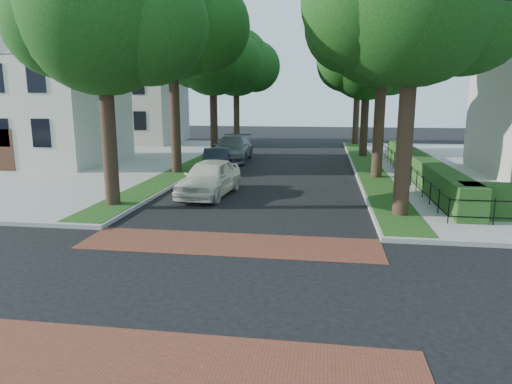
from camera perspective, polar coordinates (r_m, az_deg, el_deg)
ground at (r=10.85m, az=-6.83°, el=-11.72°), size 120.00×120.00×0.00m
sidewalk_nw at (r=36.44m, az=-29.20°, el=3.58°), size 30.00×30.00×0.15m
crosswalk_far at (r=13.75m, az=-3.31°, el=-6.49°), size 9.00×2.20×0.01m
crosswalk_near at (r=8.15m, az=-13.12°, el=-20.40°), size 9.00×2.20×0.01m
grass_strip_ne at (r=29.10m, az=13.74°, el=3.22°), size 1.60×29.80×0.02m
grass_strip_nw at (r=30.09m, az=-7.23°, el=3.73°), size 1.60×29.80×0.02m
tree_right_mid at (r=25.27m, az=15.96°, el=19.69°), size 8.25×7.09×11.22m
tree_right_far at (r=34.03m, az=13.88°, el=15.80°), size 7.25×6.23×9.74m
tree_right_back at (r=43.01m, az=12.80°, el=15.41°), size 7.50×6.45×10.20m
tree_left_near at (r=18.90m, az=-18.18°, el=20.21°), size 7.50×6.45×10.20m
tree_left_mid at (r=26.42m, az=-10.10°, el=20.36°), size 8.00×6.88×11.48m
tree_left_far at (r=34.87m, az=-5.19°, el=16.32°), size 7.00×6.02×9.86m
tree_left_back at (r=43.69m, az=-2.30°, el=15.81°), size 7.75×6.66×10.44m
hedge_main_road at (r=25.33m, az=19.80°, el=2.98°), size 1.00×18.00×1.20m
fence_main_road at (r=25.21m, az=17.99°, el=2.71°), size 0.06×18.00×0.90m
house_left_near at (r=33.05m, az=-25.51°, el=11.90°), size 10.00×9.00×10.14m
house_left_far at (r=45.39m, az=-15.50°, el=12.25°), size 10.00×9.00×10.14m
parked_car_front at (r=20.40m, az=-5.85°, el=1.81°), size 2.31×4.88×1.61m
parked_car_middle at (r=27.16m, az=-5.02°, el=4.01°), size 2.09×4.26×1.34m
parked_car_rear at (r=31.63m, az=-2.99°, el=5.46°), size 2.63×5.96×1.70m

